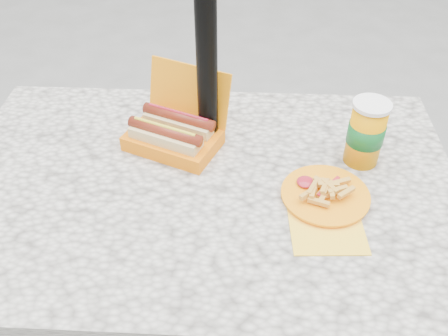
{
  "coord_description": "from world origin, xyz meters",
  "views": [
    {
      "loc": [
        0.09,
        -0.87,
        1.54
      ],
      "look_at": [
        0.05,
        -0.01,
        0.8
      ],
      "focal_mm": 40.0,
      "sensor_mm": 36.0,
      "label": 1
    }
  ],
  "objects_px": {
    "umbrella_pole": "(206,11)",
    "soda_cup": "(366,133)",
    "hotdog_box": "(174,132)",
    "fries_plate": "(325,196)"
  },
  "relations": [
    {
      "from": "hotdog_box",
      "to": "fries_plate",
      "type": "distance_m",
      "value": 0.41
    },
    {
      "from": "umbrella_pole",
      "to": "soda_cup",
      "type": "relative_size",
      "value": 13.17
    },
    {
      "from": "umbrella_pole",
      "to": "hotdog_box",
      "type": "relative_size",
      "value": 7.92
    },
    {
      "from": "soda_cup",
      "to": "fries_plate",
      "type": "bearing_deg",
      "value": -124.9
    },
    {
      "from": "hotdog_box",
      "to": "fries_plate",
      "type": "relative_size",
      "value": 1.01
    },
    {
      "from": "soda_cup",
      "to": "hotdog_box",
      "type": "bearing_deg",
      "value": 175.29
    },
    {
      "from": "umbrella_pole",
      "to": "soda_cup",
      "type": "distance_m",
      "value": 0.47
    },
    {
      "from": "umbrella_pole",
      "to": "fries_plate",
      "type": "distance_m",
      "value": 0.48
    },
    {
      "from": "umbrella_pole",
      "to": "hotdog_box",
      "type": "distance_m",
      "value": 0.32
    },
    {
      "from": "fries_plate",
      "to": "soda_cup",
      "type": "height_order",
      "value": "soda_cup"
    }
  ]
}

